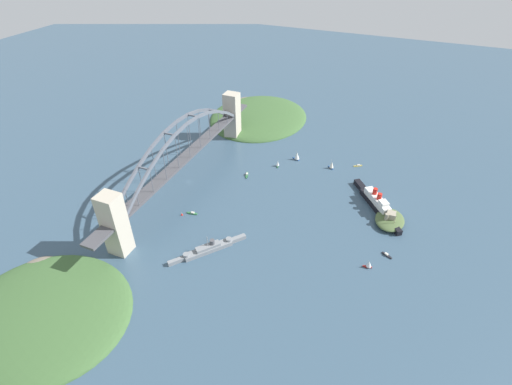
{
  "coord_description": "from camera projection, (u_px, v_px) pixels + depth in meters",
  "views": [
    {
      "loc": [
        287.5,
        199.35,
        237.76
      ],
      "look_at": [
        0.0,
        79.68,
        8.0
      ],
      "focal_mm": 26.78,
      "sensor_mm": 36.0,
      "label": 1
    }
  ],
  "objects": [
    {
      "name": "ground_plane",
      "position": [
        189.0,
        182.0,
        416.39
      ],
      "size": [
        1400.0,
        1400.0,
        0.0
      ],
      "primitive_type": "plane",
      "color": "#385166"
    },
    {
      "name": "harbor_arch_bridge",
      "position": [
        186.0,
        157.0,
        397.62
      ],
      "size": [
        289.23,
        17.52,
        71.9
      ],
      "color": "#BCB29E",
      "rests_on": "ground"
    },
    {
      "name": "headland_west_shore",
      "position": [
        258.0,
        117.0,
        548.25
      ],
      "size": [
        154.29,
        134.63,
        20.67
      ],
      "color": "#3D6033",
      "rests_on": "ground"
    },
    {
      "name": "headland_east_shore",
      "position": [
        45.0,
        312.0,
        280.96
      ],
      "size": [
        117.23,
        129.06,
        18.33
      ],
      "color": "#3D6033",
      "rests_on": "ground"
    },
    {
      "name": "ocean_liner",
      "position": [
        377.0,
        203.0,
        377.67
      ],
      "size": [
        72.97,
        56.9,
        17.99
      ],
      "color": "black",
      "rests_on": "ground"
    },
    {
      "name": "naval_cruiser",
      "position": [
        209.0,
        248.0,
        330.0
      ],
      "size": [
        58.46,
        48.35,
        16.62
      ],
      "color": "gray",
      "rests_on": "ground"
    },
    {
      "name": "fort_island_mid_harbor",
      "position": [
        390.0,
        220.0,
        359.43
      ],
      "size": [
        35.09,
        26.77,
        12.87
      ],
      "color": "#4C6038",
      "rests_on": "ground"
    },
    {
      "name": "seaplane_taxiing_near_bridge",
      "position": [
        175.0,
        165.0,
        439.92
      ],
      "size": [
        7.7,
        10.87,
        4.97
      ],
      "color": "#B7B7B2",
      "rests_on": "ground"
    },
    {
      "name": "small_boat_0",
      "position": [
        247.0,
        175.0,
        426.0
      ],
      "size": [
        12.1,
        5.34,
        2.32
      ],
      "color": "#2D6B3D",
      "rests_on": "ground"
    },
    {
      "name": "small_boat_1",
      "position": [
        332.0,
        165.0,
        435.39
      ],
      "size": [
        7.36,
        7.79,
        10.1
      ],
      "color": "#234C8C",
      "rests_on": "ground"
    },
    {
      "name": "small_boat_2",
      "position": [
        297.0,
        156.0,
        450.49
      ],
      "size": [
        7.5,
        9.66,
        11.43
      ],
      "color": "#234C8C",
      "rests_on": "ground"
    },
    {
      "name": "small_boat_3",
      "position": [
        387.0,
        255.0,
        326.52
      ],
      "size": [
        6.12,
        9.22,
        2.27
      ],
      "color": "black",
      "rests_on": "ground"
    },
    {
      "name": "small_boat_4",
      "position": [
        358.0,
        166.0,
        441.32
      ],
      "size": [
        6.87,
        9.39,
        2.17
      ],
      "color": "gold",
      "rests_on": "ground"
    },
    {
      "name": "small_boat_5",
      "position": [
        369.0,
        264.0,
        314.13
      ],
      "size": [
        4.74,
        7.68,
        7.79
      ],
      "color": "#B2231E",
      "rests_on": "ground"
    },
    {
      "name": "small_boat_6",
      "position": [
        278.0,
        164.0,
        439.66
      ],
      "size": [
        7.19,
        5.07,
        7.64
      ],
      "color": "#2D6B3D",
      "rests_on": "ground"
    },
    {
      "name": "small_boat_7",
      "position": [
        192.0,
        213.0,
        371.77
      ],
      "size": [
        3.48,
        10.93,
        2.25
      ],
      "color": "#2D6B3D",
      "rests_on": "ground"
    },
    {
      "name": "channel_marker_buoy",
      "position": [
        182.0,
        214.0,
        370.07
      ],
      "size": [
        2.2,
        2.2,
        2.75
      ],
      "color": "red",
      "rests_on": "ground"
    }
  ]
}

